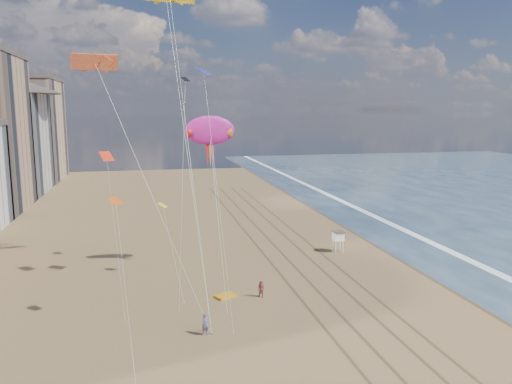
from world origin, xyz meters
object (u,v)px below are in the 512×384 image
kite_flyer_a (205,324)px  kite_flyer_b (261,289)px  grounded_kite (225,296)px  lifeguard_stand (338,236)px  show_kite (210,131)px

kite_flyer_a → kite_flyer_b: size_ratio=1.11×
grounded_kite → kite_flyer_b: bearing=-42.3°
kite_flyer_a → lifeguard_stand: bearing=25.0°
grounded_kite → show_kite: show_kite is taller
show_kite → kite_flyer_a: show_kite is taller
grounded_kite → kite_flyer_b: 3.64m
kite_flyer_b → lifeguard_stand: bearing=89.2°
lifeguard_stand → grounded_kite: size_ratio=1.36×
grounded_kite → show_kite: size_ratio=0.10×
lifeguard_stand → kite_flyer_b: lifeguard_stand is taller
kite_flyer_a → kite_flyer_b: kite_flyer_a is taller
grounded_kite → kite_flyer_b: kite_flyer_b is taller
kite_flyer_a → kite_flyer_b: (6.41, 7.24, -0.09)m
kite_flyer_b → show_kite: bearing=154.9°
grounded_kite → kite_flyer_b: size_ratio=1.19×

